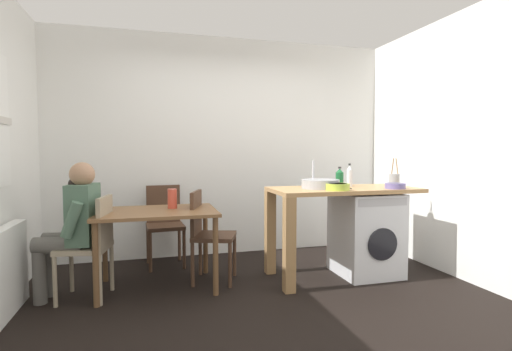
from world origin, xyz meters
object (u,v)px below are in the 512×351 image
Objects in this scene: bottle_squat_brown at (349,176)px; utensil_crock at (394,179)px; colander at (395,186)px; dining_table at (157,221)px; mixing_bowl at (337,186)px; washing_machine at (366,234)px; chair_opposite at (207,231)px; chair_spare_by_wall at (164,220)px; seated_person at (73,223)px; bottle_tall_green at (340,178)px; chair_person_seat at (93,241)px; vase at (172,199)px.

utensil_crock reaches higher than bottle_squat_brown.
bottle_squat_brown is at bearing 135.30° from colander.
dining_table is 5.50× the size of colander.
washing_machine is at bearing 24.27° from mixing_bowl.
washing_machine is (1.64, -0.23, -0.08)m from chair_opposite.
utensil_crock is (0.37, 0.05, 0.56)m from washing_machine.
chair_spare_by_wall is 0.75× the size of seated_person.
utensil_crock is at bearing -10.92° from bottle_tall_green.
seated_person is 3.04m from colander.
mixing_bowl is (2.39, -0.26, 0.28)m from seated_person.
chair_person_seat is 1.04m from chair_opposite.
vase is at bearing 175.14° from utensil_crock.
vase is (-2.16, 0.47, -0.12)m from colander.
colander is (3.02, -0.28, 0.28)m from seated_person.
dining_table is 2.14m from washing_machine.
chair_person_seat is 1.00× the size of chair_opposite.
mixing_bowl is (-0.30, -0.31, -0.07)m from bottle_squat_brown.
dining_table is 2.36m from colander.
mixing_bowl reaches higher than chair_opposite.
bottle_tall_green is 0.57m from colander.
bottle_tall_green is (2.44, 0.13, 0.51)m from chair_person_seat.
bottle_tall_green is 0.69× the size of utensil_crock.
mixing_bowl is at bearing -162.77° from utensil_crock.
seated_person reaches higher than colander.
colander is at bearing -123.70° from utensil_crock.
chair_person_seat is 2.58m from bottle_squat_brown.
seated_person is at bearing -179.10° from bottle_squat_brown.
seated_person is 6.35× the size of vase.
dining_table is at bearing 178.76° from bottle_squat_brown.
seated_person reaches higher than bottle_squat_brown.
bottle_squat_brown is 0.82× the size of utensil_crock.
bottle_squat_brown reaches higher than colander.
vase reaches higher than chair_opposite.
seated_person is 5.78× the size of bottle_tall_green.
bottle_squat_brown is at bearing 104.43° from chair_opposite.
mixing_bowl is 1.17× the size of colander.
washing_machine is at bearing 151.31° from chair_spare_by_wall.
vase is at bearing 33.69° from dining_table.
mixing_bowl is at bearing -86.35° from seated_person.
dining_table is 1.93m from bottle_tall_green.
chair_opposite reaches higher than dining_table.
bottle_squat_brown is at bearing -79.15° from seated_person.
washing_machine is 2.87× the size of utensil_crock.
bottle_squat_brown is 0.43m from mixing_bowl.
colander is at bearing -44.70° from bottle_squat_brown.
bottle_squat_brown is at bearing 173.73° from utensil_crock.
chair_opposite is 1.21m from seated_person.
dining_table is 0.26m from vase.
vase is at bearing 90.54° from chair_spare_by_wall.
utensil_crock reaches higher than chair_opposite.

